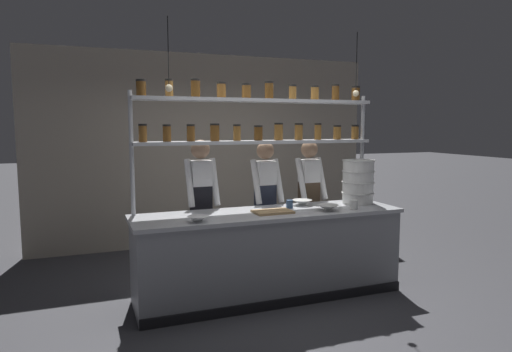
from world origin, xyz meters
name	(u,v)px	position (x,y,z in m)	size (l,w,h in m)	color
ground_plane	(269,295)	(0.00, 0.00, 0.00)	(40.00, 40.00, 0.00)	#3D3D42
back_wall	(208,150)	(0.00, 2.46, 1.45)	(5.28, 0.12, 2.89)	#9E9384
prep_counter	(269,254)	(0.00, 0.00, 0.46)	(2.88, 0.76, 0.92)	gray
spice_shelf_unit	(258,125)	(0.00, 0.33, 1.83)	(2.76, 0.28, 2.31)	#B7BABF
chef_left	(201,203)	(-0.59, 0.57, 0.96)	(0.36, 0.30, 1.67)	black
chef_center	(265,200)	(0.19, 0.58, 0.94)	(0.37, 0.29, 1.64)	black
chef_right	(309,197)	(0.79, 0.60, 0.94)	(0.37, 0.30, 1.64)	black
container_stack	(358,182)	(1.17, 0.11, 1.18)	(0.38, 0.38, 0.51)	white
cutting_board	(273,212)	(0.01, -0.07, 0.93)	(0.40, 0.26, 0.02)	#A88456
prep_bowl_near_left	(198,219)	(-0.83, -0.23, 0.95)	(0.20, 0.20, 0.06)	white
prep_bowl_center_front	(328,208)	(0.60, -0.18, 0.95)	(0.23, 0.23, 0.06)	silver
prep_bowl_center_back	(302,203)	(0.50, 0.22, 0.95)	(0.23, 0.23, 0.06)	silver
serving_cup_front	(290,204)	(0.29, 0.10, 0.97)	(0.07, 0.07, 0.09)	#334C70
serving_cup_by_board	(354,205)	(0.91, -0.22, 0.97)	(0.08, 0.08, 0.11)	silver
pendant_light_row	(270,87)	(0.00, 0.00, 2.22)	(2.14, 0.07, 0.70)	black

